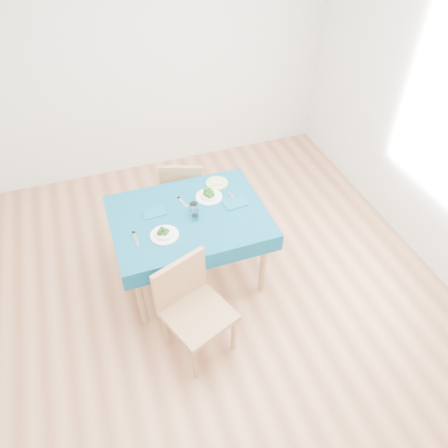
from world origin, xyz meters
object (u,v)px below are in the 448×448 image
object	(u,v)px
chair_far	(184,184)
bowl_near	(164,232)
table	(191,246)
chair_near	(197,302)
bowl_far	(209,194)
side_plate	(217,183)

from	to	relation	value
chair_far	bowl_near	xyz separation A→B (m)	(-0.40, -0.93, 0.28)
table	chair_near	distance (m)	0.82
table	chair_near	bearing A→B (deg)	-102.06
table	chair_near	size ratio (longest dim) A/B	1.11
bowl_near	bowl_far	xyz separation A→B (m)	(0.49, 0.34, 0.00)
bowl_near	bowl_far	size ratio (longest dim) A/B	0.98
bowl_near	chair_near	bearing A→B (deg)	-81.76
chair_near	bowl_far	size ratio (longest dim) A/B	4.96
chair_far	bowl_far	xyz separation A→B (m)	(0.09, -0.58, 0.28)
chair_near	side_plate	xyz separation A→B (m)	(0.53, 1.11, 0.18)
bowl_near	side_plate	world-z (taller)	bowl_near
chair_near	side_plate	distance (m)	1.25
table	chair_near	world-z (taller)	chair_near
table	chair_near	xyz separation A→B (m)	(-0.16, -0.77, 0.21)
table	bowl_far	distance (m)	0.51
side_plate	bowl_near	bearing A→B (deg)	-140.35
chair_far	side_plate	bearing A→B (deg)	137.34
chair_near	bowl_near	distance (m)	0.64
chair_far	bowl_far	bearing A→B (deg)	118.06
chair_far	bowl_near	bearing A→B (deg)	86.29
chair_near	chair_far	world-z (taller)	chair_near
chair_far	side_plate	distance (m)	0.53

